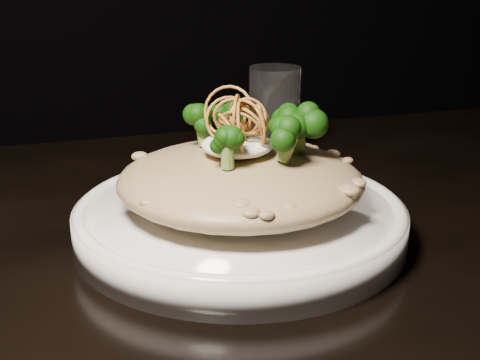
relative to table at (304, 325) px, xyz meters
name	(u,v)px	position (x,y,z in m)	size (l,w,h in m)	color
table	(304,325)	(0.00, 0.00, 0.00)	(1.10, 0.80, 0.75)	black
plate	(240,222)	(-0.05, 0.03, 0.10)	(0.29, 0.29, 0.03)	white
risotto	(240,180)	(-0.05, 0.03, 0.14)	(0.22, 0.22, 0.05)	brown
broccoli	(245,123)	(-0.05, 0.03, 0.19)	(0.15, 0.15, 0.05)	black
cheese	(237,145)	(-0.06, 0.03, 0.17)	(0.06, 0.06, 0.02)	white
shallots	(242,116)	(-0.05, 0.03, 0.20)	(0.05, 0.05, 0.03)	brown
drinking_glass	(275,112)	(0.06, 0.25, 0.14)	(0.06, 0.06, 0.11)	white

